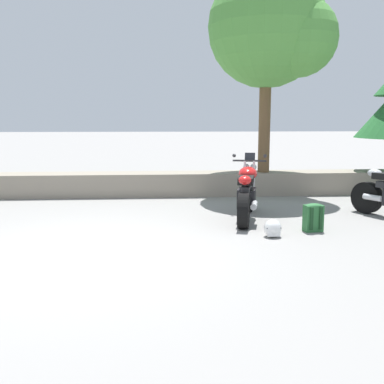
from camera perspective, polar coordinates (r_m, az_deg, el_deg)
The scene contains 6 objects.
ground_plane at distance 6.48m, azimuth -13.66°, elevation -7.56°, with size 120.00×120.00×0.00m, color gray.
stone_wall at distance 11.08m, azimuth -9.63°, elevation 0.97°, with size 36.00×0.80×0.55m, color gray.
motorcycle_red_centre at distance 8.39m, azimuth 6.97°, elevation -0.15°, with size 0.83×2.03×1.18m.
rider_backpack at distance 7.72m, azimuth 15.04°, elevation -3.04°, with size 0.32×0.29×0.47m.
rider_helmet at distance 7.23m, azimuth 10.18°, elevation -4.55°, with size 0.28×0.28×0.28m.
leafy_tree_mid_left at distance 11.29m, azimuth 10.25°, elevation 19.45°, with size 2.91×2.78×4.78m.
Camera 1 is at (1.09, -6.11, 1.84)m, focal length 42.21 mm.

